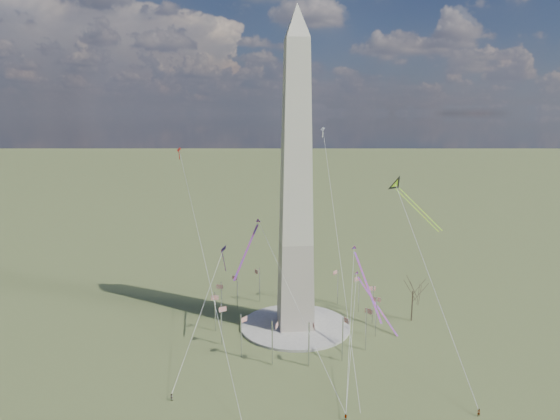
{
  "coord_description": "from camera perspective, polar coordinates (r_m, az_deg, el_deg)",
  "views": [
    {
      "loc": [
        -22.38,
        -152.07,
        69.04
      ],
      "look_at": [
        -5.06,
        0.0,
        39.37
      ],
      "focal_mm": 32.0,
      "sensor_mm": 36.0,
      "label": 1
    }
  ],
  "objects": [
    {
      "name": "kite_streamer_mid",
      "position": [
        156.19,
        -3.42,
        -3.59
      ],
      "size": [
        9.88,
        19.78,
        14.53
      ],
      "rotation": [
        0.0,
        0.0,
        2.72
      ],
      "color": "red",
      "rests_on": "ground"
    },
    {
      "name": "kite_small_white",
      "position": [
        196.26,
        4.92,
        9.1
      ],
      "size": [
        1.53,
        1.34,
        4.0
      ],
      "rotation": [
        0.0,
        0.0,
        3.2
      ],
      "color": "white",
      "rests_on": "ground"
    },
    {
      "name": "ground",
      "position": [
        168.5,
        1.75,
        -13.22
      ],
      "size": [
        2000.0,
        2000.0,
        0.0
      ],
      "primitive_type": "plane",
      "color": "#4F562B",
      "rests_on": "ground"
    },
    {
      "name": "plaza",
      "position": [
        168.33,
        1.76,
        -13.1
      ],
      "size": [
        36.0,
        36.0,
        0.8
      ],
      "primitive_type": "cylinder",
      "color": "#B8B3A8",
      "rests_on": "ground"
    },
    {
      "name": "kite_streamer_left",
      "position": [
        154.95,
        9.41,
        -7.01
      ],
      "size": [
        3.49,
        24.16,
        16.58
      ],
      "rotation": [
        0.0,
        0.0,
        3.23
      ],
      "color": "red",
      "rests_on": "ground"
    },
    {
      "name": "flagpole_ring",
      "position": [
        165.65,
        1.77,
        -10.93
      ],
      "size": [
        54.4,
        54.4,
        13.0
      ],
      "color": "silver",
      "rests_on": "ground"
    },
    {
      "name": "kite_small_red",
      "position": [
        193.57,
        -11.47,
        6.65
      ],
      "size": [
        1.73,
        1.53,
        4.64
      ],
      "rotation": [
        0.0,
        0.0,
        3.17
      ],
      "color": "red",
      "rests_on": "ground"
    },
    {
      "name": "person_west",
      "position": [
        132.83,
        -12.3,
        -20.17
      ],
      "size": [
        1.04,
        0.92,
        1.79
      ],
      "primitive_type": "imported",
      "rotation": [
        0.0,
        0.0,
        2.82
      ],
      "color": "gray",
      "rests_on": "ground"
    },
    {
      "name": "person_east",
      "position": [
        132.86,
        21.76,
        -20.69
      ],
      "size": [
        0.76,
        0.54,
        1.97
      ],
      "primitive_type": "imported",
      "rotation": [
        0.0,
        0.0,
        3.23
      ],
      "color": "gray",
      "rests_on": "ground"
    },
    {
      "name": "person_centre",
      "position": [
        124.36,
        7.53,
        -22.41
      ],
      "size": [
        0.95,
        0.41,
        1.62
      ],
      "primitive_type": "imported",
      "rotation": [
        0.0,
        0.0,
        3.16
      ],
      "color": "gray",
      "rests_on": "ground"
    },
    {
      "name": "kite_streamer_right",
      "position": [
        172.8,
        10.26,
        -9.49
      ],
      "size": [
        9.78,
        21.86,
        15.8
      ],
      "rotation": [
        0.0,
        0.0,
        3.52
      ],
      "color": "red",
      "rests_on": "ground"
    },
    {
      "name": "tree_near",
      "position": [
        174.81,
        14.96,
        -8.72
      ],
      "size": [
        9.02,
        9.02,
        15.78
      ],
      "color": "#4C392E",
      "rests_on": "ground"
    },
    {
      "name": "washington_monument",
      "position": [
        155.14,
        1.86,
        3.16
      ],
      "size": [
        15.56,
        15.56,
        100.0
      ],
      "color": "#BBAE9D",
      "rests_on": "plaza"
    },
    {
      "name": "kite_delta_black",
      "position": [
        173.23,
        13.34,
        2.56
      ],
      "size": [
        15.41,
        18.85,
        16.48
      ],
      "rotation": [
        0.0,
        0.0,
        3.76
      ],
      "color": "black",
      "rests_on": "ground"
    },
    {
      "name": "kite_diamond_purple",
      "position": [
        167.83,
        -6.47,
        -4.78
      ],
      "size": [
        1.82,
        2.95,
        9.38
      ],
      "rotation": [
        0.0,
        0.0,
        2.71
      ],
      "color": "#3B176B",
      "rests_on": "ground"
    }
  ]
}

